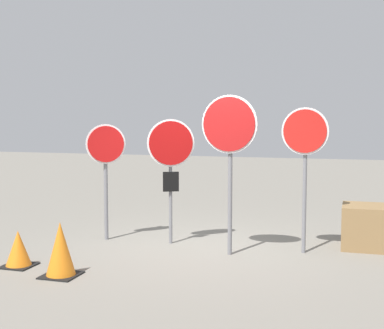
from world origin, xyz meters
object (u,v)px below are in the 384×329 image
at_px(stop_sign_0, 106,156).
at_px(traffic_cone_1, 60,249).
at_px(traffic_cone_0, 18,249).
at_px(stop_sign_2, 229,138).
at_px(storage_crate, 377,227).
at_px(stop_sign_1, 171,153).
at_px(stop_sign_3, 305,145).

distance_m(stop_sign_0, traffic_cone_1, 2.42).
relative_size(traffic_cone_0, traffic_cone_1, 0.70).
distance_m(stop_sign_2, storage_crate, 2.90).
xyz_separation_m(stop_sign_1, traffic_cone_1, (-0.82, -2.17, -1.18)).
height_order(traffic_cone_0, storage_crate, storage_crate).
xyz_separation_m(stop_sign_2, stop_sign_3, (1.10, 0.45, -0.12)).
bearing_deg(stop_sign_3, stop_sign_2, -151.81).
bearing_deg(storage_crate, traffic_cone_0, -152.28).
relative_size(stop_sign_0, stop_sign_2, 0.82).
bearing_deg(stop_sign_2, traffic_cone_1, -132.11).
relative_size(stop_sign_1, traffic_cone_0, 4.05).
height_order(stop_sign_1, storage_crate, stop_sign_1).
relative_size(stop_sign_1, storage_crate, 1.89).
relative_size(stop_sign_2, storage_crate, 2.22).
relative_size(stop_sign_0, traffic_cone_1, 2.73).
distance_m(stop_sign_0, stop_sign_1, 1.18).
bearing_deg(stop_sign_3, traffic_cone_0, -147.42).
height_order(traffic_cone_1, storage_crate, traffic_cone_1).
relative_size(stop_sign_2, traffic_cone_1, 3.35).
bearing_deg(stop_sign_3, traffic_cone_1, -138.40).
height_order(stop_sign_0, stop_sign_3, stop_sign_3).
xyz_separation_m(stop_sign_2, storage_crate, (2.23, 1.12, -1.48)).
xyz_separation_m(traffic_cone_0, storage_crate, (4.99, 2.62, 0.10)).
bearing_deg(traffic_cone_1, storage_crate, 34.50).
bearing_deg(stop_sign_3, stop_sign_0, -173.09).
relative_size(stop_sign_3, traffic_cone_1, 3.09).
distance_m(stop_sign_1, stop_sign_2, 1.22).
distance_m(stop_sign_3, traffic_cone_1, 3.97).
bearing_deg(storage_crate, traffic_cone_1, -145.50).
bearing_deg(stop_sign_3, storage_crate, 36.42).
distance_m(stop_sign_2, traffic_cone_0, 3.51).
distance_m(traffic_cone_1, storage_crate, 5.04).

